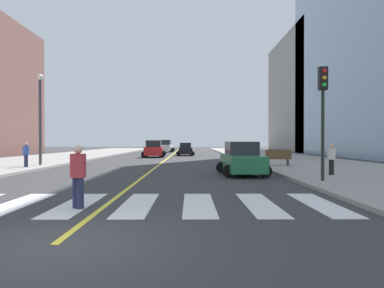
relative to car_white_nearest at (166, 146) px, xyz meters
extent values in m
plane|color=#333335|center=(1.75, -53.18, -0.98)|extent=(220.00, 220.00, 0.00)
cube|color=gray|center=(13.95, -33.18, -0.90)|extent=(10.00, 120.00, 0.15)
cube|color=silver|center=(-0.95, -49.18, -0.97)|extent=(0.90, 4.00, 0.01)
cube|color=silver|center=(0.85, -49.18, -0.97)|extent=(0.90, 4.00, 0.01)
cube|color=silver|center=(2.65, -49.18, -0.97)|extent=(0.90, 4.00, 0.01)
cube|color=silver|center=(4.45, -49.18, -0.97)|extent=(0.90, 4.00, 0.01)
cube|color=silver|center=(6.25, -49.18, -0.97)|extent=(0.90, 4.00, 0.01)
cube|color=silver|center=(8.05, -49.18, -0.97)|extent=(0.90, 4.00, 0.01)
cube|color=yellow|center=(1.75, -13.18, -0.97)|extent=(0.16, 80.00, 0.01)
cube|color=gray|center=(30.57, 5.39, 9.66)|extent=(18.00, 24.00, 21.27)
cube|color=silver|center=(0.00, 0.07, -0.21)|extent=(2.34, 4.77, 1.00)
cube|color=#1E2328|center=(-0.01, -0.21, 0.69)|extent=(1.89, 2.42, 0.85)
cylinder|color=black|center=(1.15, 1.46, -0.60)|extent=(0.77, 0.28, 0.76)
cylinder|color=black|center=(-1.00, 1.57, -0.60)|extent=(0.77, 0.28, 0.76)
cylinder|color=black|center=(1.01, -1.43, -0.60)|extent=(0.77, 0.28, 0.76)
cylinder|color=black|center=(-1.14, -1.32, -0.60)|extent=(0.77, 0.28, 0.76)
cube|color=red|center=(-0.03, -18.74, -0.25)|extent=(2.14, 4.47, 0.94)
cube|color=#1E2328|center=(-0.02, -19.01, 0.60)|extent=(1.75, 2.26, 0.80)
cylinder|color=black|center=(0.94, -17.34, -0.62)|extent=(0.72, 0.26, 0.71)
cylinder|color=black|center=(-1.10, -17.41, -0.62)|extent=(0.72, 0.26, 0.71)
cylinder|color=black|center=(1.03, -20.07, -0.62)|extent=(0.72, 0.26, 0.71)
cylinder|color=black|center=(-1.00, -20.14, -0.62)|extent=(0.72, 0.26, 0.71)
cube|color=#236B42|center=(7.06, -40.40, -0.30)|extent=(2.05, 4.20, 0.88)
cube|color=#1E2328|center=(7.05, -40.15, 0.49)|extent=(1.66, 2.13, 0.75)
cylinder|color=black|center=(6.17, -41.72, -0.64)|extent=(0.68, 0.25, 0.67)
cylinder|color=black|center=(8.07, -41.63, -0.64)|extent=(0.68, 0.25, 0.67)
cylinder|color=black|center=(6.05, -39.16, -0.64)|extent=(0.68, 0.25, 0.67)
cylinder|color=black|center=(7.95, -39.08, -0.64)|extent=(0.68, 0.25, 0.67)
cube|color=black|center=(3.58, -14.38, -0.36)|extent=(1.83, 3.81, 0.80)
cube|color=#1E2328|center=(3.57, -14.16, 0.36)|extent=(1.49, 1.92, 0.68)
cylinder|color=black|center=(2.76, -15.57, -0.67)|extent=(0.61, 0.22, 0.61)
cylinder|color=black|center=(4.49, -15.51, -0.67)|extent=(0.61, 0.22, 0.61)
cylinder|color=black|center=(2.67, -13.25, -0.67)|extent=(0.61, 0.22, 0.61)
cylinder|color=black|center=(4.40, -13.19, -0.67)|extent=(0.61, 0.22, 0.61)
cylinder|color=black|center=(9.95, -44.39, 1.14)|extent=(0.14, 0.14, 3.93)
cube|color=black|center=(9.95, -44.39, 3.61)|extent=(0.36, 0.28, 1.00)
sphere|color=red|center=(9.95, -44.57, 3.91)|extent=(0.18, 0.18, 0.18)
sphere|color=orange|center=(9.95, -44.57, 3.61)|extent=(0.18, 0.18, 0.18)
sphere|color=green|center=(9.95, -44.57, 3.31)|extent=(0.18, 0.18, 0.18)
cube|color=brown|center=(10.47, -34.75, -0.35)|extent=(1.84, 0.72, 0.08)
cube|color=brown|center=(10.44, -34.99, -0.01)|extent=(1.80, 0.22, 0.60)
cube|color=#2D2D33|center=(9.79, -34.69, -0.61)|extent=(0.14, 0.48, 0.44)
cube|color=#2D2D33|center=(11.14, -34.81, -0.61)|extent=(0.14, 0.48, 0.44)
cylinder|color=#232847|center=(1.02, -49.75, -0.54)|extent=(0.20, 0.20, 0.87)
cylinder|color=#232847|center=(1.17, -49.86, -0.54)|extent=(0.20, 0.20, 0.87)
cylinder|color=#B23338|center=(1.09, -49.80, 0.22)|extent=(0.43, 0.43, 0.65)
sphere|color=beige|center=(1.09, -49.80, 0.66)|extent=(0.24, 0.24, 0.24)
cylinder|color=black|center=(11.49, -41.66, -0.44)|extent=(0.18, 0.18, 0.78)
cylinder|color=black|center=(11.37, -41.77, -0.44)|extent=(0.18, 0.18, 0.78)
cylinder|color=beige|center=(11.43, -41.72, 0.25)|extent=(0.39, 0.39, 0.59)
sphere|color=tan|center=(11.43, -41.72, 0.64)|extent=(0.21, 0.21, 0.21)
cylinder|color=#232847|center=(-6.67, -36.33, -0.42)|extent=(0.19, 0.19, 0.81)
cylinder|color=#232847|center=(-6.79, -36.21, -0.42)|extent=(0.19, 0.19, 0.81)
cylinder|color=#335199|center=(-6.73, -36.27, 0.29)|extent=(0.41, 0.41, 0.61)
sphere|color=tan|center=(-6.73, -36.27, 0.70)|extent=(0.22, 0.22, 0.22)
cylinder|color=#38383D|center=(-6.71, -34.11, 2.29)|extent=(0.20, 0.20, 6.23)
sphere|color=silver|center=(-6.71, -34.11, 5.55)|extent=(0.44, 0.44, 0.44)
camera|label=1|loc=(4.19, -59.40, 0.89)|focal=32.49mm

